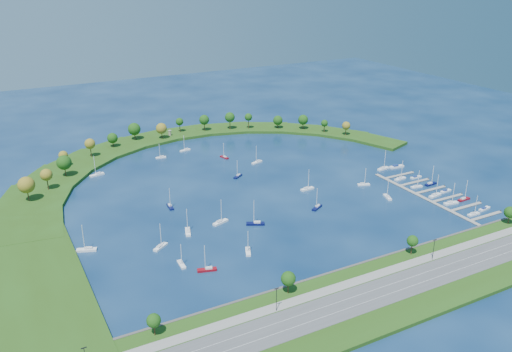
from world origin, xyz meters
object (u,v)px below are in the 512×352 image
docked_boat_2 (451,203)px  moored_boat_13 (307,188)px  moored_boat_16 (388,197)px  docked_boat_1 (484,209)px  harbor_tower (170,133)px  docked_boat_11 (396,167)px  dock_system (433,195)px  moored_boat_11 (207,269)px  docked_boat_10 (383,168)px  moored_boat_6 (161,157)px  moored_boat_18 (170,206)px  moored_boat_2 (181,264)px  docked_boat_4 (435,195)px  moored_boat_9 (257,162)px  moored_boat_5 (224,157)px  moored_boat_8 (220,222)px  moored_boat_7 (97,174)px  moored_boat_14 (317,207)px  moored_boat_10 (248,251)px  moored_boat_17 (160,246)px  moored_boat_3 (238,176)px  docked_boat_6 (417,186)px  docked_boat_7 (431,183)px  docked_boat_5 (446,191)px  moored_boat_1 (364,184)px  moored_boat_0 (185,150)px  moored_boat_15 (256,223)px  moored_boat_4 (188,231)px  docked_boat_9 (416,177)px  docked_boat_3 (464,199)px  docked_boat_0 (474,214)px  docked_boat_8 (400,178)px

docked_boat_2 → moored_boat_13: bearing=145.9°
moored_boat_16 → docked_boat_1: size_ratio=1.43×
harbor_tower → docked_boat_11: size_ratio=0.40×
harbor_tower → dock_system: (96.98, -175.08, -3.74)m
moored_boat_11 → docked_boat_11: moored_boat_11 is taller
harbor_tower → docked_boat_10: (99.59, -128.90, -3.15)m
moored_boat_6 → docked_boat_11: (130.31, -89.97, -0.11)m
moored_boat_18 → docked_boat_1: bearing=65.8°
moored_boat_2 → docked_boat_4: docked_boat_4 is taller
moored_boat_9 → docked_boat_11: 91.69m
moored_boat_5 → docked_boat_11: 115.18m
moored_boat_5 → moored_boat_8: moored_boat_8 is taller
moored_boat_7 → moored_boat_14: (95.16, -105.07, -0.04)m
moored_boat_10 → moored_boat_17: (-34.35, 22.93, 0.03)m
moored_boat_3 → moored_boat_16: 91.98m
docked_boat_6 → docked_boat_7: size_ratio=0.89×
moored_boat_7 → docked_boat_1: moored_boat_7 is taller
docked_boat_5 → docked_boat_2: bearing=-133.0°
moored_boat_5 → moored_boat_10: size_ratio=0.94×
dock_system → moored_boat_17: bearing=174.4°
docked_boat_7 → moored_boat_18: bearing=160.1°
docked_boat_10 → docked_boat_7: bearing=-83.9°
moored_boat_1 → moored_boat_0: bearing=143.8°
moored_boat_2 → docked_boat_7: size_ratio=0.90×
moored_boat_1 → moored_boat_15: bearing=-148.8°
moored_boat_4 → docked_boat_9: size_ratio=1.63×
moored_boat_17 → moored_boat_1: bearing=-27.5°
moored_boat_18 → docked_boat_3: bearing=70.0°
moored_boat_8 → docked_boat_11: moored_boat_8 is taller
moored_boat_4 → moored_boat_7: moored_boat_7 is taller
moored_boat_18 → docked_boat_4: size_ratio=0.89×
moored_boat_18 → moored_boat_14: bearing=65.9°
moored_boat_4 → docked_boat_1: bearing=-90.4°
moored_boat_10 → docked_boat_0: 125.51m
moored_boat_9 → moored_boat_16: 93.75m
harbor_tower → docked_boat_6: 188.50m
moored_boat_16 → docked_boat_10: size_ratio=0.90×
docked_boat_2 → docked_boat_0: bearing=-81.7°
moored_boat_11 → docked_boat_7: 159.17m
moored_boat_1 → moored_boat_6: moored_boat_1 is taller
harbor_tower → docked_boat_11: 170.25m
moored_boat_17 → moored_boat_11: bearing=-102.4°
moored_boat_9 → moored_boat_14: (-4.57, -78.11, 0.00)m
docked_boat_0 → docked_boat_8: 56.33m
moored_boat_13 → moored_boat_14: size_ratio=1.04×
moored_boat_5 → docked_boat_5: size_ratio=1.38×
moored_boat_1 → docked_boat_9: moored_boat_1 is taller
moored_boat_0 → moored_boat_8: (-24.92, -115.60, 0.04)m
moored_boat_8 → docked_boat_3: moored_boat_8 is taller
moored_boat_13 → moored_boat_17: 101.90m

